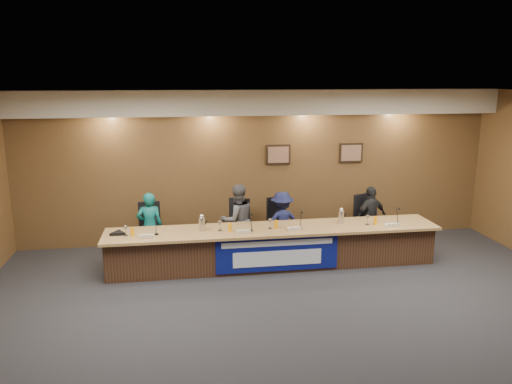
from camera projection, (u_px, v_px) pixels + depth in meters
The scene contains 38 objects.
floor at pixel (305, 327), 7.03m from camera, with size 10.00×10.00×0.00m, color black.
ceiling at pixel (310, 97), 6.31m from camera, with size 10.00×8.00×0.04m, color silver.
wall_back at pixel (259, 167), 10.52m from camera, with size 10.00×0.04×3.20m, color brown.
soffit at pixel (261, 102), 9.98m from camera, with size 10.00×0.50×0.50m, color beige.
dais_body at pixel (273, 248), 9.27m from camera, with size 6.00×0.80×0.70m, color #3F2516.
dais_top at pixel (274, 229), 9.13m from camera, with size 6.10×0.95×0.05m, color olive.
banner at pixel (277, 254), 8.86m from camera, with size 2.20×0.02×0.65m, color navy.
banner_text_upper at pixel (278, 243), 8.80m from camera, with size 2.00×0.01×0.10m, color silver.
banner_text_lower at pixel (278, 258), 8.86m from camera, with size 1.60×0.01×0.28m, color silver.
wall_photo_left at pixel (278, 155), 10.50m from camera, with size 0.52×0.04×0.42m, color black.
wall_photo_right at pixel (351, 153), 10.74m from camera, with size 0.52×0.04×0.42m, color black.
panelist_a at pixel (150, 226), 9.51m from camera, with size 0.48×0.32×1.33m, color #0C5655.
panelist_b at pixel (237, 220), 9.75m from camera, with size 0.69×0.54×1.43m, color #4B4C51.
panelist_c at pixel (282, 222), 9.91m from camera, with size 0.81×0.46×1.25m, color #13173C.
panelist_d at pixel (371, 217), 10.18m from camera, with size 0.76×0.32×1.29m, color black.
office_chair_a at pixel (151, 234), 9.64m from camera, with size 0.48×0.48×0.08m, color black.
office_chair_b at pixel (237, 230), 9.90m from camera, with size 0.48×0.48×0.08m, color black.
office_chair_c at pixel (281, 228), 10.03m from camera, with size 0.48×0.48×0.08m, color black.
office_chair_d at pixel (368, 224), 10.32m from camera, with size 0.48×0.48×0.08m, color black.
nameplate_a at pixel (146, 236), 8.51m from camera, with size 0.24×0.06×0.09m, color white.
microphone_a at pixel (157, 234), 8.73m from camera, with size 0.07×0.07×0.02m, color black.
juice_glass_a at pixel (132, 232), 8.65m from camera, with size 0.06×0.06×0.15m, color #F19200.
water_glass_a at pixel (126, 231), 8.65m from camera, with size 0.08×0.08×0.18m, color silver.
nameplate_b at pixel (244, 231), 8.77m from camera, with size 0.24×0.06×0.09m, color white.
microphone_b at pixel (251, 230), 8.96m from camera, with size 0.07×0.07×0.02m, color black.
juice_glass_b at pixel (230, 227), 8.91m from camera, with size 0.06×0.06×0.15m, color #F19200.
water_glass_b at pixel (220, 226), 8.94m from camera, with size 0.08×0.08×0.18m, color silver.
nameplate_c at pixel (295, 228), 8.94m from camera, with size 0.24×0.06×0.09m, color white.
microphone_c at pixel (300, 228), 9.08m from camera, with size 0.07×0.07×0.02m, color black.
juice_glass_c at pixel (276, 224), 9.09m from camera, with size 0.06×0.06×0.15m, color #F19200.
water_glass_c at pixel (270, 224), 9.07m from camera, with size 0.08×0.08×0.18m, color silver.
nameplate_d at pixel (393, 225), 9.17m from camera, with size 0.24×0.06×0.09m, color white.
microphone_d at pixel (396, 224), 9.34m from camera, with size 0.07×0.07×0.02m, color black.
juice_glass_d at pixel (375, 221), 9.31m from camera, with size 0.06×0.06×0.15m, color #F19200.
water_glass_d at pixel (368, 220), 9.30m from camera, with size 0.08×0.08×0.18m, color silver.
carafe_left at pixel (202, 224), 8.93m from camera, with size 0.11×0.11×0.25m, color silver.
carafe_right at pixel (341, 217), 9.39m from camera, with size 0.11×0.11×0.25m, color silver.
speakerphone at pixel (118, 233), 8.73m from camera, with size 0.32×0.32×0.05m, color black.
Camera 1 is at (-1.68, -6.24, 3.45)m, focal length 35.00 mm.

